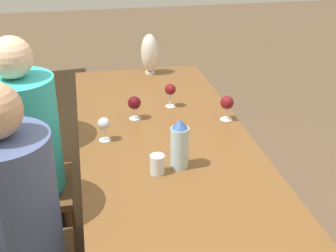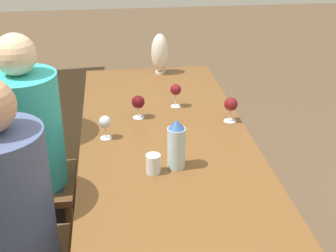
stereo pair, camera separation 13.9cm
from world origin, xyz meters
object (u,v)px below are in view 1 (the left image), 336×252
object	(u,v)px
wine_glass_1	(134,103)
wine_glass_6	(227,103)
person_far	(28,149)
wine_glass_0	(170,90)
chair_far	(16,182)
water_tumbler	(157,164)
water_bottle	(180,145)
wine_glass_5	(104,124)
person_near	(17,222)
vase	(150,53)

from	to	relation	value
wine_glass_1	wine_glass_6	world-z (taller)	wine_glass_6
person_far	wine_glass_0	bearing A→B (deg)	-71.12
chair_far	wine_glass_1	bearing A→B (deg)	-77.53
water_tumbler	wine_glass_1	size ratio (longest dim) A/B	0.67
chair_far	person_far	distance (m)	0.21
water_bottle	wine_glass_5	world-z (taller)	water_bottle
person_near	chair_far	bearing A→B (deg)	7.82
wine_glass_5	wine_glass_6	world-z (taller)	wine_glass_6
water_tumbler	wine_glass_0	xyz separation A→B (m)	(0.72, -0.20, 0.06)
vase	wine_glass_6	xyz separation A→B (m)	(-0.84, -0.30, -0.05)
wine_glass_1	wine_glass_6	bearing A→B (deg)	-102.49
water_bottle	water_tumbler	xyz separation A→B (m)	(-0.03, 0.11, -0.07)
person_near	person_far	bearing A→B (deg)	0.03
vase	water_bottle	bearing A→B (deg)	176.89
wine_glass_6	wine_glass_0	bearing A→B (deg)	48.34
wine_glass_5	chair_far	xyz separation A→B (m)	(0.08, 0.48, -0.33)
water_tumbler	vase	bearing A→B (deg)	-7.71
chair_far	person_near	world-z (taller)	person_near
wine_glass_5	person_near	bearing A→B (deg)	143.53
wine_glass_5	person_far	bearing A→B (deg)	78.10
water_tumbler	vase	size ratio (longest dim) A/B	0.31
wine_glass_1	chair_far	xyz separation A→B (m)	(-0.15, 0.66, -0.34)
vase	person_near	world-z (taller)	person_near
vase	wine_glass_0	bearing A→B (deg)	-177.61
vase	wine_glass_6	bearing A→B (deg)	-160.69
vase	chair_far	bearing A→B (deg)	135.35
wine_glass_6	vase	bearing A→B (deg)	19.31
water_tumbler	wine_glass_0	bearing A→B (deg)	-15.78
person_near	person_far	xyz separation A→B (m)	(0.62, 0.00, 0.00)
person_far	vase	bearing A→B (deg)	-41.72
wine_glass_5	wine_glass_6	size ratio (longest dim) A/B	0.89
water_bottle	wine_glass_6	size ratio (longest dim) A/B	1.69
wine_glass_1	person_far	xyz separation A→B (m)	(-0.15, 0.58, -0.15)
wine_glass_0	wine_glass_5	world-z (taller)	wine_glass_0
wine_glass_0	wine_glass_6	xyz separation A→B (m)	(-0.24, -0.27, -0.00)
vase	wine_glass_6	size ratio (longest dim) A/B	2.00
wine_glass_1	person_far	bearing A→B (deg)	104.22
wine_glass_0	wine_glass_5	size ratio (longest dim) A/B	1.13
water_bottle	wine_glass_0	distance (m)	0.70
wine_glass_1	vase	bearing A→B (deg)	-15.58
wine_glass_1	chair_far	distance (m)	0.76
vase	person_far	distance (m)	1.20
person_near	wine_glass_6	bearing A→B (deg)	-58.76
wine_glass_1	water_bottle	bearing A→B (deg)	-166.59
person_far	water_tumbler	bearing A→B (deg)	-126.51
wine_glass_0	person_far	world-z (taller)	person_far
wine_glass_6	person_far	world-z (taller)	person_far
water_bottle	water_tumbler	size ratio (longest dim) A/B	2.68
water_tumbler	person_far	xyz separation A→B (m)	(0.45, 0.60, -0.10)
wine_glass_5	wine_glass_6	xyz separation A→B (m)	(0.12, -0.68, 0.01)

